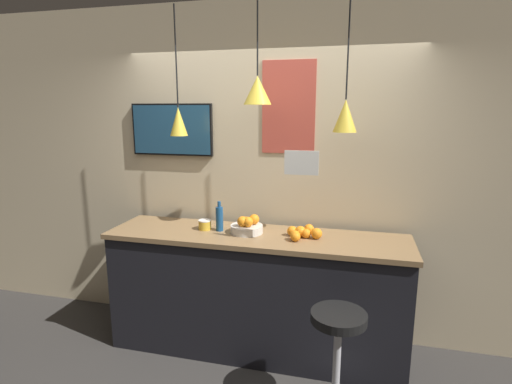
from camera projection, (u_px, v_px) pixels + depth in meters
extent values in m
cube|color=beige|center=(268.00, 174.00, 3.52)|extent=(8.00, 0.06, 2.90)
cube|color=black|center=(256.00, 295.00, 3.32)|extent=(2.40, 0.57, 0.98)
cube|color=olive|center=(256.00, 237.00, 3.22)|extent=(2.44, 0.61, 0.04)
cylinder|color=#B7B7BC|center=(336.00, 369.00, 2.59)|extent=(0.05, 0.05, 0.68)
cylinder|color=black|center=(339.00, 317.00, 2.52)|extent=(0.36, 0.36, 0.06)
cylinder|color=beige|center=(247.00, 229.00, 3.25)|extent=(0.26, 0.26, 0.06)
sphere|color=orange|center=(242.00, 221.00, 3.20)|extent=(0.09, 0.09, 0.09)
sphere|color=orange|center=(247.00, 222.00, 3.22)|extent=(0.07, 0.07, 0.07)
sphere|color=orange|center=(248.00, 222.00, 3.19)|extent=(0.08, 0.08, 0.08)
sphere|color=orange|center=(246.00, 221.00, 3.24)|extent=(0.07, 0.07, 0.07)
sphere|color=orange|center=(254.00, 219.00, 3.26)|extent=(0.08, 0.08, 0.08)
sphere|color=orange|center=(292.00, 231.00, 3.17)|extent=(0.08, 0.08, 0.08)
sphere|color=orange|center=(306.00, 234.00, 3.12)|extent=(0.07, 0.07, 0.07)
sphere|color=orange|center=(309.00, 229.00, 3.22)|extent=(0.08, 0.08, 0.08)
sphere|color=orange|center=(296.00, 237.00, 3.04)|extent=(0.07, 0.07, 0.07)
sphere|color=orange|center=(300.00, 231.00, 3.14)|extent=(0.09, 0.09, 0.09)
sphere|color=orange|center=(295.00, 236.00, 3.06)|extent=(0.08, 0.08, 0.08)
sphere|color=orange|center=(317.00, 234.00, 3.10)|extent=(0.09, 0.09, 0.09)
cylinder|color=navy|center=(219.00, 219.00, 3.29)|extent=(0.06, 0.06, 0.20)
cylinder|color=navy|center=(219.00, 204.00, 3.27)|extent=(0.03, 0.03, 0.05)
cylinder|color=gold|center=(205.00, 225.00, 3.34)|extent=(0.10, 0.10, 0.07)
cylinder|color=white|center=(205.00, 220.00, 3.33)|extent=(0.11, 0.11, 0.01)
cylinder|color=black|center=(176.00, 57.00, 3.12)|extent=(0.01, 0.01, 0.77)
cone|color=gold|center=(179.00, 121.00, 3.23)|extent=(0.14, 0.14, 0.23)
sphere|color=#F9EFCC|center=(179.00, 133.00, 3.25)|extent=(0.04, 0.04, 0.04)
cylinder|color=black|center=(258.00, 37.00, 2.94)|extent=(0.01, 0.01, 0.54)
cone|color=gold|center=(257.00, 90.00, 3.02)|extent=(0.21, 0.21, 0.21)
sphere|color=#F9EFCC|center=(257.00, 102.00, 3.04)|extent=(0.04, 0.04, 0.04)
cylinder|color=black|center=(348.00, 47.00, 2.80)|extent=(0.01, 0.01, 0.72)
cone|color=gold|center=(345.00, 116.00, 2.90)|extent=(0.17, 0.17, 0.23)
sphere|color=#F9EFCC|center=(345.00, 129.00, 2.92)|extent=(0.04, 0.04, 0.04)
cube|color=black|center=(172.00, 130.00, 3.60)|extent=(0.77, 0.04, 0.46)
cube|color=navy|center=(171.00, 130.00, 3.58)|extent=(0.74, 0.01, 0.43)
cube|color=white|center=(301.00, 163.00, 2.78)|extent=(0.24, 0.01, 0.17)
cube|color=#C64C3D|center=(288.00, 107.00, 3.32)|extent=(0.45, 0.01, 0.76)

